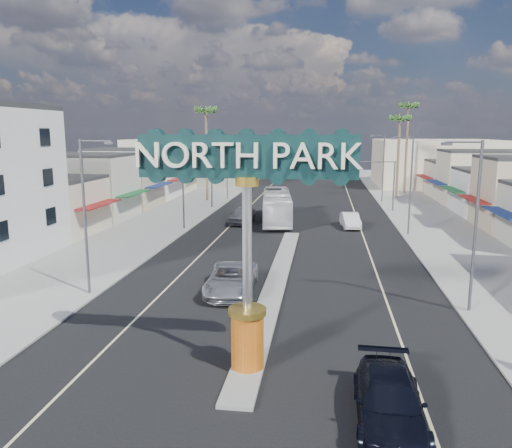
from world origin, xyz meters
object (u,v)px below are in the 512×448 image
(streetlight_l_mid, at_px, (184,178))
(streetlight_l_far, at_px, (228,163))
(car_parked_right, at_px, (350,220))
(gateway_sign, at_px, (247,225))
(traffic_signal_left, at_px, (226,174))
(streetlight_r_far, at_px, (382,165))
(palm_right_mid, at_px, (400,123))
(city_bus, at_px, (277,207))
(car_parked_left, at_px, (242,215))
(suv_right, at_px, (389,402))
(streetlight_r_near, at_px, (473,218))
(palm_left_far, at_px, (206,116))
(streetlight_r_mid, at_px, (409,180))
(suv_left, at_px, (231,279))
(traffic_signal_right, at_px, (379,176))
(streetlight_l_near, at_px, (87,209))
(palm_right_far, at_px, (408,111))

(streetlight_l_mid, height_order, streetlight_l_far, same)
(car_parked_right, bearing_deg, gateway_sign, -106.03)
(gateway_sign, height_order, traffic_signal_left, gateway_sign)
(streetlight_r_far, height_order, palm_right_mid, palm_right_mid)
(streetlight_l_far, xyz_separation_m, city_bus, (8.43, -16.94, -3.39))
(gateway_sign, distance_m, car_parked_left, 32.87)
(car_parked_right, bearing_deg, suv_right, -96.62)
(streetlight_r_near, bearing_deg, palm_right_mid, 86.81)
(traffic_signal_left, bearing_deg, streetlight_l_mid, -95.10)
(car_parked_left, bearing_deg, gateway_sign, -75.78)
(car_parked_right, bearing_deg, palm_left_far, 131.59)
(streetlight_r_near, relative_size, suv_right, 1.67)
(gateway_sign, bearing_deg, palm_right_mid, 76.47)
(streetlight_r_mid, distance_m, suv_left, 22.90)
(gateway_sign, distance_m, streetlight_l_far, 51.10)
(suv_left, bearing_deg, traffic_signal_right, 66.92)
(streetlight_r_far, distance_m, car_parked_left, 24.41)
(streetlight_r_mid, bearing_deg, suv_left, -124.88)
(streetlight_l_far, distance_m, palm_right_mid, 24.41)
(streetlight_l_near, height_order, suv_right, streetlight_l_near)
(streetlight_l_far, bearing_deg, streetlight_l_near, -90.00)
(streetlight_l_near, xyz_separation_m, streetlight_l_far, (0.00, 42.00, 0.00))
(streetlight_r_near, bearing_deg, traffic_signal_left, 119.99)
(streetlight_l_near, height_order, car_parked_left, streetlight_l_near)
(traffic_signal_left, bearing_deg, palm_left_far, 122.43)
(streetlight_r_mid, xyz_separation_m, city_bus, (-12.43, 5.06, -3.39))
(streetlight_l_far, bearing_deg, streetlight_l_mid, -90.00)
(palm_left_far, relative_size, palm_right_mid, 1.08)
(traffic_signal_left, distance_m, car_parked_left, 11.19)
(suv_left, xyz_separation_m, car_parked_right, (7.93, 21.57, -0.09))
(suv_right, bearing_deg, streetlight_r_near, 65.57)
(suv_left, bearing_deg, city_bus, 85.56)
(car_parked_left, bearing_deg, streetlight_r_near, -51.94)
(gateway_sign, xyz_separation_m, palm_left_far, (-13.00, 48.02, 5.57))
(traffic_signal_left, distance_m, suv_right, 47.38)
(streetlight_l_far, relative_size, streetlight_r_mid, 1.00)
(traffic_signal_left, bearing_deg, streetlight_r_near, -60.01)
(streetlight_r_near, bearing_deg, suv_left, 173.17)
(traffic_signal_left, bearing_deg, suv_right, -72.36)
(streetlight_r_far, bearing_deg, city_bus, -126.28)
(streetlight_r_far, relative_size, palm_right_far, 0.64)
(palm_right_mid, xyz_separation_m, palm_right_far, (2.00, 6.00, 1.78))
(gateway_sign, distance_m, traffic_signal_right, 43.04)
(suv_right, bearing_deg, traffic_signal_right, 86.08)
(palm_right_mid, bearing_deg, streetlight_r_far, -122.69)
(suv_left, bearing_deg, palm_right_mid, 67.47)
(streetlight_l_near, height_order, city_bus, streetlight_l_near)
(streetlight_r_near, bearing_deg, suv_right, -115.65)
(streetlight_l_far, bearing_deg, streetlight_r_near, -63.58)
(streetlight_l_far, distance_m, palm_right_far, 28.29)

